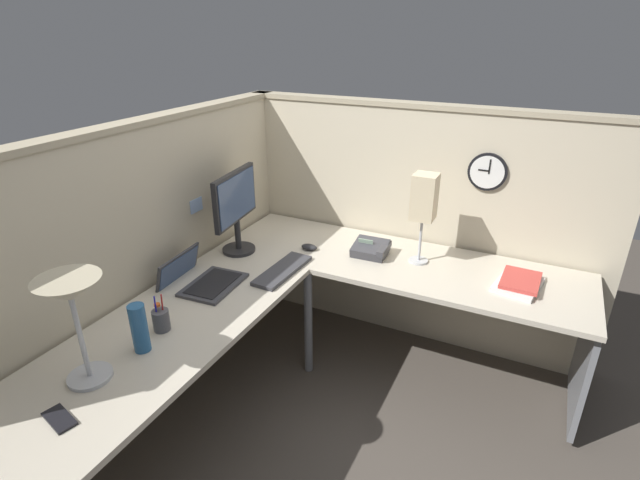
{
  "coord_description": "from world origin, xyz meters",
  "views": [
    {
      "loc": [
        -2.0,
        -0.97,
        2.01
      ],
      "look_at": [
        0.19,
        0.1,
        0.9
      ],
      "focal_mm": 26.95,
      "sensor_mm": 36.0,
      "label": 1
    }
  ],
  "objects_px": {
    "desk_lamp_dome": "(71,299)",
    "pen_cup": "(161,320)",
    "laptop": "(198,279)",
    "wall_clock": "(487,172)",
    "keyboard": "(283,270)",
    "monitor": "(236,206)",
    "cell_phone": "(59,419)",
    "computer_mouse": "(309,247)",
    "office_phone": "(372,249)",
    "book_stack": "(519,283)",
    "desk_lamp_paper": "(424,200)",
    "thermos_flask": "(139,328)"
  },
  "relations": [
    {
      "from": "thermos_flask",
      "to": "desk_lamp_paper",
      "type": "xyz_separation_m",
      "value": [
        1.34,
        -0.84,
        0.27
      ]
    },
    {
      "from": "pen_cup",
      "to": "wall_clock",
      "type": "bearing_deg",
      "value": -37.48
    },
    {
      "from": "laptop",
      "to": "thermos_flask",
      "type": "bearing_deg",
      "value": -164.03
    },
    {
      "from": "thermos_flask",
      "to": "wall_clock",
      "type": "xyz_separation_m",
      "value": [
        1.64,
        -1.11,
        0.39
      ]
    },
    {
      "from": "keyboard",
      "to": "cell_phone",
      "type": "bearing_deg",
      "value": 175.26
    },
    {
      "from": "wall_clock",
      "to": "pen_cup",
      "type": "bearing_deg",
      "value": 142.52
    },
    {
      "from": "desk_lamp_dome",
      "to": "book_stack",
      "type": "bearing_deg",
      "value": -43.77
    },
    {
      "from": "desk_lamp_dome",
      "to": "thermos_flask",
      "type": "distance_m",
      "value": 0.34
    },
    {
      "from": "monitor",
      "to": "pen_cup",
      "type": "bearing_deg",
      "value": -169.07
    },
    {
      "from": "wall_clock",
      "to": "thermos_flask",
      "type": "bearing_deg",
      "value": 145.85
    },
    {
      "from": "laptop",
      "to": "computer_mouse",
      "type": "relative_size",
      "value": 3.88
    },
    {
      "from": "office_phone",
      "to": "wall_clock",
      "type": "height_order",
      "value": "wall_clock"
    },
    {
      "from": "laptop",
      "to": "desk_lamp_dome",
      "type": "xyz_separation_m",
      "value": [
        -0.79,
        -0.11,
        0.34
      ]
    },
    {
      "from": "laptop",
      "to": "cell_phone",
      "type": "bearing_deg",
      "value": -169.07
    },
    {
      "from": "cell_phone",
      "to": "thermos_flask",
      "type": "xyz_separation_m",
      "value": [
        0.43,
        0.03,
        0.1
      ]
    },
    {
      "from": "monitor",
      "to": "keyboard",
      "type": "xyz_separation_m",
      "value": [
        -0.12,
        -0.38,
        -0.28
      ]
    },
    {
      "from": "cell_phone",
      "to": "desk_lamp_paper",
      "type": "distance_m",
      "value": 1.98
    },
    {
      "from": "cell_phone",
      "to": "computer_mouse",
      "type": "bearing_deg",
      "value": 8.97
    },
    {
      "from": "laptop",
      "to": "pen_cup",
      "type": "height_order",
      "value": "pen_cup"
    },
    {
      "from": "cell_phone",
      "to": "office_phone",
      "type": "bearing_deg",
      "value": -2.54
    },
    {
      "from": "book_stack",
      "to": "desk_lamp_paper",
      "type": "height_order",
      "value": "desk_lamp_paper"
    },
    {
      "from": "cell_phone",
      "to": "thermos_flask",
      "type": "height_order",
      "value": "thermos_flask"
    },
    {
      "from": "monitor",
      "to": "thermos_flask",
      "type": "distance_m",
      "value": 1.03
    },
    {
      "from": "keyboard",
      "to": "desk_lamp_paper",
      "type": "xyz_separation_m",
      "value": [
        0.46,
        -0.65,
        0.37
      ]
    },
    {
      "from": "desk_lamp_dome",
      "to": "pen_cup",
      "type": "relative_size",
      "value": 2.47
    },
    {
      "from": "computer_mouse",
      "to": "thermos_flask",
      "type": "relative_size",
      "value": 0.47
    },
    {
      "from": "desk_lamp_dome",
      "to": "wall_clock",
      "type": "bearing_deg",
      "value": -31.99
    },
    {
      "from": "book_stack",
      "to": "desk_lamp_paper",
      "type": "xyz_separation_m",
      "value": [
        0.05,
        0.56,
        0.36
      ]
    },
    {
      "from": "cell_phone",
      "to": "wall_clock",
      "type": "bearing_deg",
      "value": -13.2
    },
    {
      "from": "thermos_flask",
      "to": "pen_cup",
      "type": "bearing_deg",
      "value": 11.4
    },
    {
      "from": "desk_lamp_dome",
      "to": "office_phone",
      "type": "xyz_separation_m",
      "value": [
        1.52,
        -0.61,
        -0.33
      ]
    },
    {
      "from": "cell_phone",
      "to": "office_phone",
      "type": "relative_size",
      "value": 0.68
    },
    {
      "from": "book_stack",
      "to": "wall_clock",
      "type": "height_order",
      "value": "wall_clock"
    },
    {
      "from": "computer_mouse",
      "to": "pen_cup",
      "type": "distance_m",
      "value": 1.07
    },
    {
      "from": "pen_cup",
      "to": "cell_phone",
      "type": "distance_m",
      "value": 0.59
    },
    {
      "from": "thermos_flask",
      "to": "desk_lamp_dome",
      "type": "bearing_deg",
      "value": 166.71
    },
    {
      "from": "pen_cup",
      "to": "thermos_flask",
      "type": "bearing_deg",
      "value": -168.6
    },
    {
      "from": "cell_phone",
      "to": "book_stack",
      "type": "relative_size",
      "value": 0.46
    },
    {
      "from": "office_phone",
      "to": "pen_cup",
      "type": "bearing_deg",
      "value": 152.92
    },
    {
      "from": "laptop",
      "to": "computer_mouse",
      "type": "xyz_separation_m",
      "value": [
        0.63,
        -0.35,
        -0.01
      ]
    },
    {
      "from": "keyboard",
      "to": "computer_mouse",
      "type": "bearing_deg",
      "value": 1.9
    },
    {
      "from": "desk_lamp_dome",
      "to": "keyboard",
      "type": "bearing_deg",
      "value": -12.22
    },
    {
      "from": "pen_cup",
      "to": "cell_phone",
      "type": "relative_size",
      "value": 1.25
    },
    {
      "from": "keyboard",
      "to": "pen_cup",
      "type": "relative_size",
      "value": 2.39
    },
    {
      "from": "thermos_flask",
      "to": "wall_clock",
      "type": "bearing_deg",
      "value": -34.15
    },
    {
      "from": "keyboard",
      "to": "computer_mouse",
      "type": "distance_m",
      "value": 0.33
    },
    {
      "from": "laptop",
      "to": "wall_clock",
      "type": "height_order",
      "value": "wall_clock"
    },
    {
      "from": "laptop",
      "to": "office_phone",
      "type": "distance_m",
      "value": 1.02
    },
    {
      "from": "computer_mouse",
      "to": "cell_phone",
      "type": "bearing_deg",
      "value": 174.57
    },
    {
      "from": "wall_clock",
      "to": "computer_mouse",
      "type": "bearing_deg",
      "value": 115.43
    }
  ]
}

